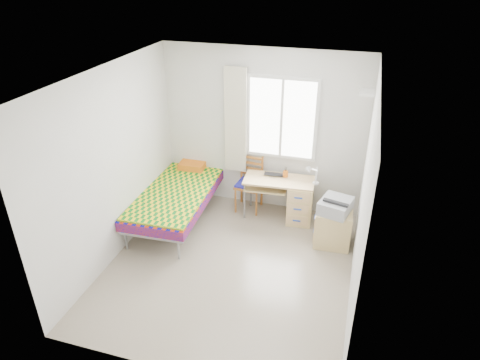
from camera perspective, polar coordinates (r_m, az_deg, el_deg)
name	(u,v)px	position (r m, az deg, el deg)	size (l,w,h in m)	color
floor	(230,266)	(5.95, -1.38, -11.36)	(3.50, 3.50, 0.00)	#BCAD93
ceiling	(227,76)	(4.75, -1.75, 13.67)	(3.50, 3.50, 0.00)	white
wall_back	(263,131)	(6.76, 3.02, 6.48)	(3.20, 3.20, 0.00)	silver
wall_left	(113,166)	(5.87, -16.59, 1.83)	(3.50, 3.50, 0.00)	silver
wall_right	(363,201)	(5.03, 16.11, -2.70)	(3.50, 3.50, 0.00)	silver
window	(282,119)	(6.59, 5.59, 8.14)	(1.10, 0.04, 1.30)	white
curtain	(236,121)	(6.75, -0.59, 7.84)	(0.35, 0.05, 1.70)	beige
floating_shelf	(367,92)	(6.00, 16.63, 11.13)	(0.20, 0.32, 0.03)	white
bed	(180,192)	(6.81, -8.01, -1.54)	(1.07, 2.18, 0.93)	#919499
desk	(296,199)	(6.76, 7.44, -2.52)	(1.12, 0.58, 0.68)	tan
chair	(250,180)	(6.95, 1.36, -0.04)	(0.43, 0.43, 0.91)	#995A1D
cabinet	(333,227)	(6.35, 12.25, -6.15)	(0.53, 0.48, 0.55)	tan
printer	(336,206)	(6.13, 12.62, -3.34)	(0.50, 0.54, 0.20)	gray
laptop	(273,176)	(6.72, 4.46, 0.58)	(0.30, 0.19, 0.02)	black
pen_cup	(285,174)	(6.71, 6.08, 0.80)	(0.08, 0.08, 0.10)	orange
task_lamp	(312,174)	(6.39, 9.54, 0.85)	(0.21, 0.31, 0.36)	white
book	(270,182)	(6.74, 3.97, -0.29)	(0.14, 0.20, 0.01)	gray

